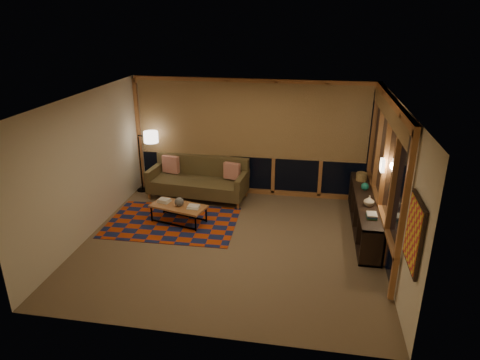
% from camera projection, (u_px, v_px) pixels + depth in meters
% --- Properties ---
extents(floor, '(5.50, 5.00, 0.01)m').
position_uv_depth(floor, '(231.00, 243.00, 8.04)').
color(floor, '#7C624D').
rests_on(floor, ground).
extents(ceiling, '(5.50, 5.00, 0.01)m').
position_uv_depth(ceiling, '(230.00, 100.00, 7.04)').
color(ceiling, white).
rests_on(ceiling, walls).
extents(walls, '(5.51, 5.01, 2.70)m').
position_uv_depth(walls, '(231.00, 176.00, 7.54)').
color(walls, beige).
rests_on(walls, floor).
extents(window_wall_back, '(5.30, 0.16, 2.60)m').
position_uv_depth(window_wall_back, '(251.00, 138.00, 9.77)').
color(window_wall_back, '#B2763D').
rests_on(window_wall_back, walls).
extents(window_wall_right, '(0.16, 3.70, 2.60)m').
position_uv_depth(window_wall_right, '(383.00, 173.00, 7.67)').
color(window_wall_right, '#B2763D').
rests_on(window_wall_right, walls).
extents(wall_art, '(0.06, 0.74, 0.94)m').
position_uv_depth(wall_art, '(414.00, 234.00, 5.38)').
color(wall_art, red).
rests_on(wall_art, walls).
extents(wall_sconce, '(0.12, 0.18, 0.22)m').
position_uv_depth(wall_sconce, '(382.00, 165.00, 7.47)').
color(wall_sconce, white).
rests_on(wall_sconce, walls).
extents(sofa, '(2.31, 1.11, 0.91)m').
position_uv_depth(sofa, '(198.00, 179.00, 9.83)').
color(sofa, brown).
rests_on(sofa, floor).
extents(pillow_left, '(0.42, 0.23, 0.40)m').
position_uv_depth(pillow_left, '(171.00, 166.00, 10.11)').
color(pillow_left, red).
rests_on(pillow_left, sofa).
extents(pillow_right, '(0.39, 0.20, 0.37)m').
position_uv_depth(pillow_right, '(232.00, 173.00, 9.69)').
color(pillow_right, red).
rests_on(pillow_right, sofa).
extents(area_rug, '(2.66, 1.80, 0.01)m').
position_uv_depth(area_rug, '(172.00, 222.00, 8.81)').
color(area_rug, '#AB360C').
rests_on(area_rug, floor).
extents(coffee_table, '(1.23, 0.79, 0.38)m').
position_uv_depth(coffee_table, '(179.00, 214.00, 8.76)').
color(coffee_table, '#B2763D').
rests_on(coffee_table, floor).
extents(book_stack_a, '(0.26, 0.22, 0.07)m').
position_uv_depth(book_stack_a, '(164.00, 201.00, 8.83)').
color(book_stack_a, silver).
rests_on(book_stack_a, coffee_table).
extents(book_stack_b, '(0.24, 0.19, 0.05)m').
position_uv_depth(book_stack_b, '(193.00, 207.00, 8.57)').
color(book_stack_b, silver).
rests_on(book_stack_b, coffee_table).
extents(ceramic_pot, '(0.26, 0.26, 0.19)m').
position_uv_depth(ceramic_pot, '(179.00, 202.00, 8.64)').
color(ceramic_pot, '#323235').
rests_on(ceramic_pot, coffee_table).
extents(floor_lamp, '(0.56, 0.42, 1.51)m').
position_uv_depth(floor_lamp, '(140.00, 161.00, 10.12)').
color(floor_lamp, black).
rests_on(floor_lamp, floor).
extents(bookshelf, '(0.40, 2.80, 0.70)m').
position_uv_depth(bookshelf, '(364.00, 213.00, 8.42)').
color(bookshelf, black).
rests_on(bookshelf, floor).
extents(basket, '(0.23, 0.23, 0.17)m').
position_uv_depth(basket, '(362.00, 177.00, 9.08)').
color(basket, '#A4814E').
rests_on(basket, bookshelf).
extents(teal_bowl, '(0.19, 0.19, 0.16)m').
position_uv_depth(teal_bowl, '(365.00, 186.00, 8.59)').
color(teal_bowl, '#176B5B').
rests_on(teal_bowl, bookshelf).
extents(vase, '(0.23, 0.23, 0.20)m').
position_uv_depth(vase, '(369.00, 201.00, 7.88)').
color(vase, '#BDAD95').
rests_on(vase, bookshelf).
extents(shelf_book_stack, '(0.18, 0.23, 0.06)m').
position_uv_depth(shelf_book_stack, '(372.00, 216.00, 7.47)').
color(shelf_book_stack, silver).
rests_on(shelf_book_stack, bookshelf).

